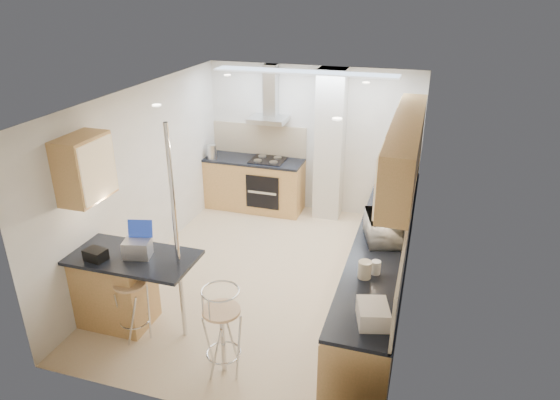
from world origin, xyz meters
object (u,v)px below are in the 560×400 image
(bar_stool_end, at_px, (222,331))
(bread_bin, at_px, (373,314))
(bar_stool_near, at_px, (132,301))
(laptop, at_px, (137,248))
(microwave, at_px, (383,228))

(bar_stool_end, xyz_separation_m, bread_bin, (1.47, 0.03, 0.51))
(bar_stool_end, bearing_deg, bar_stool_near, 127.12)
(laptop, bearing_deg, bar_stool_end, -33.75)
(bar_stool_near, relative_size, bread_bin, 2.75)
(bread_bin, bearing_deg, microwave, 78.27)
(microwave, height_order, laptop, microwave)
(microwave, relative_size, bar_stool_end, 0.57)
(bar_stool_near, height_order, bread_bin, bread_bin)
(bar_stool_end, relative_size, bread_bin, 2.95)
(microwave, height_order, bread_bin, microwave)
(bread_bin, bearing_deg, bar_stool_near, 160.87)
(bar_stool_end, bearing_deg, microwave, 7.49)
(microwave, relative_size, bread_bin, 1.68)
(bread_bin, bearing_deg, bar_stool_end, 166.16)
(laptop, bearing_deg, microwave, 11.37)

